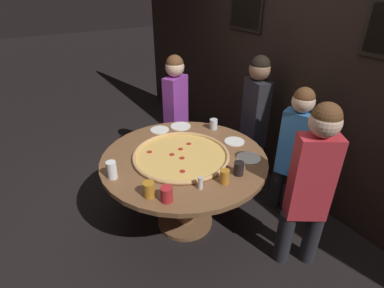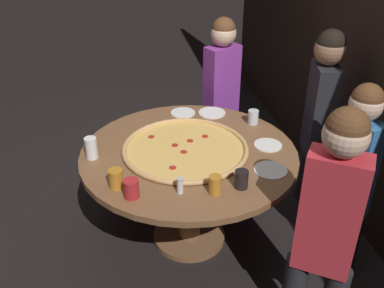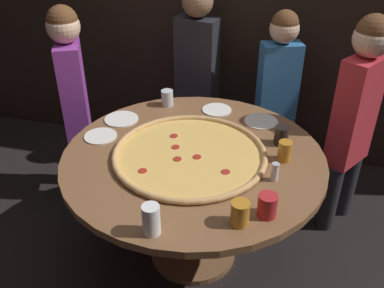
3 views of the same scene
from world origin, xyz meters
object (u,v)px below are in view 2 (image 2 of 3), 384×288
object	(u,v)px
dining_table	(189,170)
giant_pizza	(185,148)
white_plate_left_side	(183,113)
diner_side_left	(222,88)
diner_centre_back	(329,219)
white_plate_far_back	(212,113)
condiment_shaker	(180,186)
drink_cup_near_left	(131,189)
diner_far_left	(319,115)
drink_cup_front_edge	(91,148)
drink_cup_far_right	(253,117)
drink_cup_by_shaker	(116,179)
white_plate_right_side	(268,145)
white_plate_beside_cup	(270,170)
drink_cup_far_left	(215,185)
diner_far_right	(352,169)
drink_cup_centre_back	(241,179)

from	to	relation	value
dining_table	giant_pizza	world-z (taller)	giant_pizza
white_plate_left_side	diner_side_left	size ratio (longest dim) A/B	0.14
diner_side_left	diner_centre_back	bearing A→B (deg)	-111.50
white_plate_far_back	condiment_shaker	xyz separation A→B (m)	(0.96, -0.39, 0.05)
diner_centre_back	white_plate_left_side	bearing A→B (deg)	-36.98
drink_cup_near_left	diner_centre_back	size ratio (longest dim) A/B	0.08
diner_side_left	diner_far_left	distance (m)	0.89
drink_cup_front_edge	drink_cup_far_right	bearing A→B (deg)	103.75
drink_cup_by_shaker	white_plate_right_side	world-z (taller)	drink_cup_by_shaker
white_plate_beside_cup	diner_centre_back	xyz separation A→B (m)	(0.54, 0.11, 0.05)
giant_pizza	diner_centre_back	distance (m)	1.04
diner_centre_back	diner_far_left	distance (m)	1.15
condiment_shaker	diner_centre_back	distance (m)	0.79
drink_cup_far_left	condiment_shaker	world-z (taller)	drink_cup_far_left
drink_cup_by_shaker	white_plate_far_back	xyz separation A→B (m)	(-0.84, 0.74, -0.05)
diner_far_right	diner_side_left	bearing A→B (deg)	0.16
diner_far_left	drink_cup_far_left	bearing A→B (deg)	139.21
drink_cup_near_left	white_plate_left_side	xyz separation A→B (m)	(-0.99, 0.44, -0.05)
condiment_shaker	diner_far_right	world-z (taller)	diner_far_right
white_plate_beside_cup	condiment_shaker	world-z (taller)	condiment_shaker
drink_cup_far_left	white_plate_right_side	xyz separation A→B (m)	(-0.45, 0.46, -0.05)
condiment_shaker	white_plate_beside_cup	bearing A→B (deg)	102.41
diner_far_right	diner_far_left	distance (m)	0.60
drink_cup_near_left	diner_far_right	size ratio (longest dim) A/B	0.08
diner_centre_back	drink_cup_front_edge	bearing A→B (deg)	-3.57
drink_cup_centre_back	condiment_shaker	size ratio (longest dim) A/B	1.10
dining_table	drink_cup_front_edge	bearing A→B (deg)	-92.35
drink_cup_front_edge	drink_cup_far_left	size ratio (longest dim) A/B	1.29
drink_cup_far_right	drink_cup_centre_back	bearing A→B (deg)	-21.74
drink_cup_near_left	diner_side_left	size ratio (longest dim) A/B	0.08
dining_table	drink_cup_by_shaker	size ratio (longest dim) A/B	12.46
dining_table	white_plate_left_side	xyz separation A→B (m)	(-0.56, 0.05, 0.16)
drink_cup_centre_back	diner_far_left	size ratio (longest dim) A/B	0.07
diner_centre_back	diner_far_left	size ratio (longest dim) A/B	0.98
dining_table	white_plate_beside_cup	size ratio (longest dim) A/B	6.96
drink_cup_centre_back	drink_cup_near_left	bearing A→B (deg)	-91.51
giant_pizza	white_plate_right_side	distance (m)	0.55
giant_pizza	diner_centre_back	bearing A→B (deg)	33.72
drink_cup_by_shaker	white_plate_far_back	distance (m)	1.12
giant_pizza	drink_cup_far_left	size ratio (longest dim) A/B	7.53
giant_pizza	diner_far_right	size ratio (longest dim) A/B	0.64
drink_cup_front_edge	diner_far_right	world-z (taller)	diner_far_right
giant_pizza	condiment_shaker	distance (m)	0.47
giant_pizza	diner_far_right	bearing A→B (deg)	68.23
diner_centre_back	diner_far_right	bearing A→B (deg)	-95.91
drink_cup_far_right	diner_centre_back	xyz separation A→B (m)	(1.15, 0.03, 0.00)
drink_cup_by_shaker	drink_cup_far_right	xyz separation A→B (m)	(-0.62, 0.99, -0.01)
diner_side_left	diner_far_right	bearing A→B (deg)	-93.81
drink_cup_by_shaker	diner_far_left	distance (m)	1.56
drink_cup_far_left	diner_side_left	size ratio (longest dim) A/B	0.08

